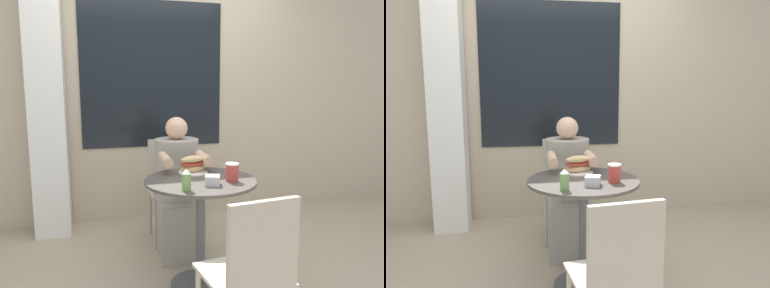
% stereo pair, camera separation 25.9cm
% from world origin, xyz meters
% --- Properties ---
extents(ground_plane, '(8.00, 8.00, 0.00)m').
position_xyz_m(ground_plane, '(0.00, 0.00, 0.00)').
color(ground_plane, tan).
extents(storefront_wall, '(8.00, 0.09, 2.80)m').
position_xyz_m(storefront_wall, '(-0.00, 1.46, 1.40)').
color(storefront_wall, '#B7A88E').
rests_on(storefront_wall, ground_plane).
extents(lattice_pillar, '(0.30, 0.30, 2.40)m').
position_xyz_m(lattice_pillar, '(-1.03, 1.25, 1.20)').
color(lattice_pillar, silver).
rests_on(lattice_pillar, ground_plane).
extents(cafe_table, '(0.73, 0.73, 0.75)m').
position_xyz_m(cafe_table, '(0.00, 0.00, 0.55)').
color(cafe_table, '#47423D').
rests_on(cafe_table, ground_plane).
extents(diner_chair, '(0.40, 0.40, 0.87)m').
position_xyz_m(diner_chair, '(-0.02, 0.90, 0.52)').
color(diner_chair, '#ADA393').
rests_on(diner_chair, ground_plane).
extents(seated_diner, '(0.37, 0.63, 1.10)m').
position_xyz_m(seated_diner, '(-0.02, 0.55, 0.48)').
color(seated_diner, gray).
rests_on(seated_diner, ground_plane).
extents(empty_chair_across, '(0.42, 0.42, 0.87)m').
position_xyz_m(empty_chair_across, '(0.02, -0.78, 0.52)').
color(empty_chair_across, '#ADA393').
rests_on(empty_chair_across, ground_plane).
extents(sandwich_on_plate, '(0.20, 0.20, 0.12)m').
position_xyz_m(sandwich_on_plate, '(0.00, 0.18, 0.80)').
color(sandwich_on_plate, white).
rests_on(sandwich_on_plate, cafe_table).
extents(drink_cup, '(0.08, 0.08, 0.12)m').
position_xyz_m(drink_cup, '(0.18, -0.10, 0.81)').
color(drink_cup, '#B73D38').
rests_on(drink_cup, cafe_table).
extents(napkin_box, '(0.12, 0.12, 0.06)m').
position_xyz_m(napkin_box, '(0.03, -0.15, 0.78)').
color(napkin_box, silver).
rests_on(napkin_box, cafe_table).
extents(condiment_bottle, '(0.05, 0.05, 0.13)m').
position_xyz_m(condiment_bottle, '(-0.15, -0.23, 0.81)').
color(condiment_bottle, '#66934C').
rests_on(condiment_bottle, cafe_table).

